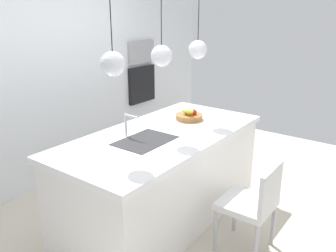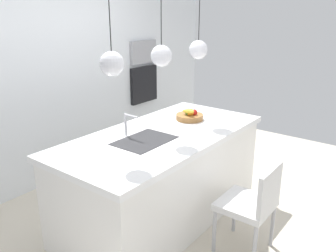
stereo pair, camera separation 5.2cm
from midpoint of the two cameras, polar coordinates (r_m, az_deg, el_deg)
name	(u,v)px [view 1 (the left image)]	position (r m, az deg, el deg)	size (l,w,h in m)	color
floor	(162,216)	(3.92, -1.29, -14.21)	(6.60, 6.60, 0.00)	beige
back_wall	(55,78)	(4.58, -18.06, 7.31)	(6.00, 0.10, 2.60)	white
kitchen_island	(162,176)	(3.68, -1.34, -8.03)	(2.27, 1.09, 0.94)	white
sink_basin	(145,141)	(3.32, -4.14, -2.45)	(0.56, 0.40, 0.02)	#2D2D30
faucet	(128,122)	(3.40, -6.92, 0.65)	(0.02, 0.17, 0.22)	silver
fruit_bowl	(189,116)	(3.93, 3.05, 1.67)	(0.30, 0.30, 0.15)	#9E6B38
microwave	(141,52)	(5.52, -4.69, 11.77)	(0.54, 0.08, 0.34)	#9E9EA3
oven	(141,84)	(5.60, -4.56, 6.68)	(0.56, 0.08, 0.56)	black
chair_near	(253,202)	(3.25, 13.09, -11.81)	(0.46, 0.45, 0.86)	silver
pendant_light_left	(113,64)	(2.86, -9.36, 9.85)	(0.20, 0.20, 0.80)	silver
pendant_light_center	(162,56)	(3.33, -1.50, 11.24)	(0.20, 0.20, 0.80)	silver
pendant_light_right	(198,50)	(3.83, 4.41, 12.15)	(0.20, 0.20, 0.80)	silver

